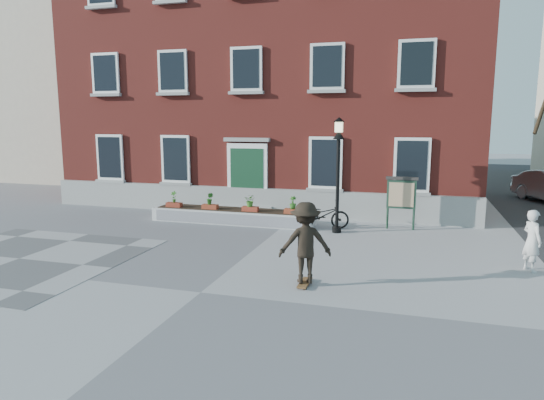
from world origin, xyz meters
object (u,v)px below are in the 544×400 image
(bicycle, at_px, (322,215))
(bystander, at_px, (532,241))
(notice_board, at_px, (401,194))
(skateboarder, at_px, (305,243))
(lamp_post, at_px, (338,159))

(bicycle, distance_m, bystander, 6.87)
(bicycle, distance_m, notice_board, 2.86)
(notice_board, relative_size, skateboarder, 0.94)
(bicycle, height_order, notice_board, notice_board)
(lamp_post, xyz_separation_m, notice_board, (2.08, 1.12, -1.28))
(notice_board, bearing_deg, lamp_post, -151.75)
(bystander, xyz_separation_m, notice_board, (-3.37, 3.98, 0.46))
(lamp_post, bearing_deg, bicycle, 145.07)
(bicycle, bearing_deg, lamp_post, -143.06)
(bicycle, relative_size, skateboarder, 0.96)
(bystander, relative_size, lamp_post, 0.41)
(bicycle, bearing_deg, skateboarder, 168.64)
(bystander, relative_size, notice_board, 0.86)
(bicycle, xyz_separation_m, notice_board, (2.67, 0.71, 0.76))
(bystander, distance_m, skateboarder, 5.98)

